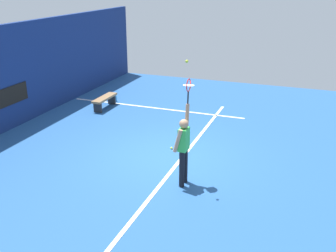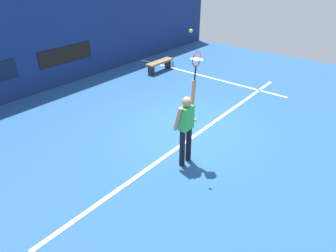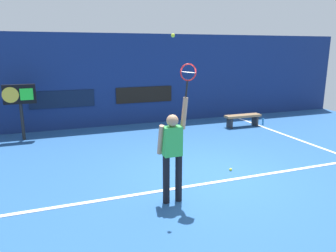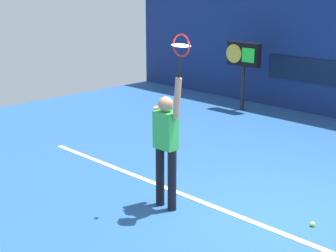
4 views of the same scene
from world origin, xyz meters
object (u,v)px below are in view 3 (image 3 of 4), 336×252
(tennis_player, at_px, (172,151))
(tennis_racket, at_px, (188,74))
(water_bottle, at_px, (263,122))
(scoreboard_clock, at_px, (20,97))
(court_bench, at_px, (243,118))
(tennis_ball, at_px, (173,35))
(spare_ball, at_px, (231,169))

(tennis_player, bearing_deg, tennis_racket, -0.84)
(water_bottle, bearing_deg, tennis_racket, -137.92)
(scoreboard_clock, height_order, court_bench, scoreboard_clock)
(tennis_ball, relative_size, court_bench, 0.05)
(court_bench, relative_size, water_bottle, 5.83)
(tennis_player, relative_size, scoreboard_clock, 1.13)
(tennis_ball, height_order, water_bottle, tennis_ball)
(tennis_racket, bearing_deg, tennis_ball, -171.30)
(tennis_racket, bearing_deg, court_bench, 47.55)
(scoreboard_clock, relative_size, court_bench, 1.26)
(scoreboard_clock, bearing_deg, tennis_racket, -60.46)
(tennis_racket, height_order, water_bottle, tennis_racket)
(court_bench, bearing_deg, scoreboard_clock, 173.12)
(tennis_racket, bearing_deg, spare_ball, 32.10)
(tennis_player, bearing_deg, court_bench, 45.67)
(tennis_player, xyz_separation_m, court_bench, (4.63, 4.74, -0.67))
(tennis_racket, bearing_deg, scoreboard_clock, 119.54)
(court_bench, distance_m, spare_ball, 4.66)
(tennis_player, height_order, tennis_racket, tennis_racket)
(tennis_ball, bearing_deg, court_bench, 45.87)
(court_bench, bearing_deg, spare_ball, -126.32)
(tennis_ball, bearing_deg, spare_ball, 28.81)
(scoreboard_clock, distance_m, water_bottle, 8.59)
(tennis_racket, bearing_deg, water_bottle, 42.08)
(tennis_player, bearing_deg, water_bottle, 40.52)
(tennis_racket, distance_m, court_bench, 6.75)
(tennis_player, distance_m, water_bottle, 7.34)
(court_bench, distance_m, water_bottle, 0.94)
(tennis_player, distance_m, scoreboard_clock, 6.36)
(tennis_ball, xyz_separation_m, spare_ball, (1.89, 1.04, -3.02))
(tennis_ball, distance_m, scoreboard_clock, 6.61)
(tennis_player, height_order, tennis_ball, tennis_ball)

